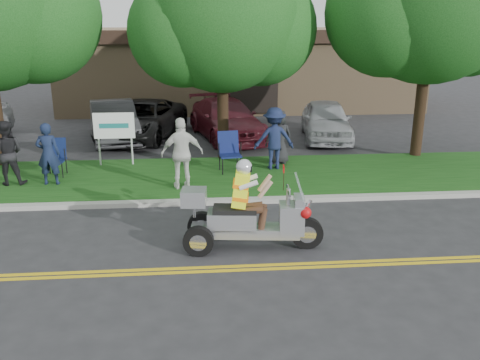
{
  "coord_description": "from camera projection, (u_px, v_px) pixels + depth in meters",
  "views": [
    {
      "loc": [
        -0.31,
        -9.09,
        4.5
      ],
      "look_at": [
        0.62,
        2.0,
        0.95
      ],
      "focal_mm": 38.0,
      "sensor_mm": 36.0,
      "label": 1
    }
  ],
  "objects": [
    {
      "name": "tree_right",
      "position": [
        433.0,
        1.0,
        15.73
      ],
      "size": [
        6.86,
        5.6,
        8.07
      ],
      "color": "#332114",
      "rests_on": "ground"
    },
    {
      "name": "spectator_adult_right",
      "position": [
        182.0,
        153.0,
        13.53
      ],
      "size": [
        1.19,
        0.64,
        1.92
      ],
      "primitive_type": "imported",
      "rotation": [
        0.0,
        0.0,
        3.3
      ],
      "color": "silver",
      "rests_on": "grass_verge"
    },
    {
      "name": "ground",
      "position": [
        217.0,
        257.0,
        10.02
      ],
      "size": [
        120.0,
        120.0,
        0.0
      ],
      "primitive_type": "plane",
      "color": "#28282B",
      "rests_on": "ground"
    },
    {
      "name": "lawn_chair_a",
      "position": [
        56.0,
        155.0,
        14.82
      ],
      "size": [
        0.57,
        0.6,
        1.07
      ],
      "rotation": [
        0.0,
        0.0,
        -0.02
      ],
      "color": "black",
      "rests_on": "grass_verge"
    },
    {
      "name": "centerline_near",
      "position": [
        219.0,
        271.0,
        9.47
      ],
      "size": [
        60.0,
        0.1,
        0.01
      ],
      "primitive_type": "cube",
      "color": "gold",
      "rests_on": "ground"
    },
    {
      "name": "spectator_adult_mid",
      "position": [
        7.0,
        153.0,
        13.87
      ],
      "size": [
        0.91,
        0.73,
        1.78
      ],
      "primitive_type": "imported",
      "rotation": [
        0.0,
        0.0,
        3.2
      ],
      "color": "black",
      "rests_on": "grass_verge"
    },
    {
      "name": "business_sign",
      "position": [
        114.0,
        129.0,
        15.67
      ],
      "size": [
        1.25,
        0.06,
        1.75
      ],
      "color": "silver",
      "rests_on": "ground"
    },
    {
      "name": "spectator_chair_a",
      "position": [
        274.0,
        138.0,
        15.34
      ],
      "size": [
        1.22,
        0.72,
        1.88
      ],
      "primitive_type": "imported",
      "rotation": [
        0.0,
        0.0,
        3.16
      ],
      "color": "#182143",
      "rests_on": "grass_verge"
    },
    {
      "name": "commercial_building",
      "position": [
        239.0,
        67.0,
        27.59
      ],
      "size": [
        18.0,
        8.2,
        4.0
      ],
      "color": "#9E7F5B",
      "rests_on": "ground"
    },
    {
      "name": "grass_verge",
      "position": [
        210.0,
        177.0,
        14.94
      ],
      "size": [
        60.0,
        4.0,
        0.1
      ],
      "primitive_type": "cube",
      "color": "#164412",
      "rests_on": "ground"
    },
    {
      "name": "parked_car_far_right",
      "position": [
        326.0,
        120.0,
        19.66
      ],
      "size": [
        2.36,
        4.58,
        1.49
      ],
      "primitive_type": "imported",
      "rotation": [
        0.0,
        0.0,
        -0.14
      ],
      "color": "#A2A4A9",
      "rests_on": "ground"
    },
    {
      "name": "spectator_chair_b",
      "position": [
        279.0,
        137.0,
        15.91
      ],
      "size": [
        0.89,
        0.64,
        1.71
      ],
      "primitive_type": "imported",
      "rotation": [
        0.0,
        0.0,
        3.26
      ],
      "color": "black",
      "rests_on": "grass_verge"
    },
    {
      "name": "centerline_far",
      "position": [
        218.0,
        267.0,
        9.62
      ],
      "size": [
        60.0,
        0.1,
        0.01
      ],
      "primitive_type": "cube",
      "color": "gold",
      "rests_on": "ground"
    },
    {
      "name": "parked_car_right",
      "position": [
        226.0,
        119.0,
        19.85
      ],
      "size": [
        3.25,
        5.47,
        1.48
      ],
      "primitive_type": "imported",
      "rotation": [
        0.0,
        0.0,
        0.24
      ],
      "color": "#420F17",
      "rests_on": "ground"
    },
    {
      "name": "parked_car_left",
      "position": [
        114.0,
        121.0,
        19.4
      ],
      "size": [
        2.58,
        4.79,
        1.5
      ],
      "primitive_type": "imported",
      "rotation": [
        0.0,
        0.0,
        0.23
      ],
      "color": "#323235",
      "rests_on": "ground"
    },
    {
      "name": "tree_mid",
      "position": [
        224.0,
        21.0,
        15.58
      ],
      "size": [
        5.88,
        4.8,
        7.05
      ],
      "color": "#332114",
      "rests_on": "ground"
    },
    {
      "name": "spectator_adult_left",
      "position": [
        48.0,
        154.0,
        13.88
      ],
      "size": [
        0.64,
        0.43,
        1.73
      ],
      "primitive_type": "imported",
      "rotation": [
        0.0,
        0.0,
        3.16
      ],
      "color": "#15203C",
      "rests_on": "grass_verge"
    },
    {
      "name": "parked_car_mid",
      "position": [
        142.0,
        120.0,
        19.82
      ],
      "size": [
        3.69,
        5.7,
        1.46
      ],
      "primitive_type": "imported",
      "rotation": [
        0.0,
        0.0,
        -0.26
      ],
      "color": "black",
      "rests_on": "ground"
    },
    {
      "name": "lawn_chair_b",
      "position": [
        229.0,
        149.0,
        15.18
      ],
      "size": [
        0.7,
        0.73,
        1.19
      ],
      "rotation": [
        0.0,
        0.0,
        0.13
      ],
      "color": "black",
      "rests_on": "grass_verge"
    },
    {
      "name": "trike_scooter",
      "position": [
        246.0,
        218.0,
        10.26
      ],
      "size": [
        2.88,
        1.01,
        1.88
      ],
      "rotation": [
        0.0,
        0.0,
        -0.1
      ],
      "color": "black",
      "rests_on": "ground"
    },
    {
      "name": "curb",
      "position": [
        212.0,
        202.0,
        12.9
      ],
      "size": [
        60.0,
        0.25,
        0.12
      ],
      "primitive_type": "cube",
      "color": "#A8A89E",
      "rests_on": "ground"
    }
  ]
}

